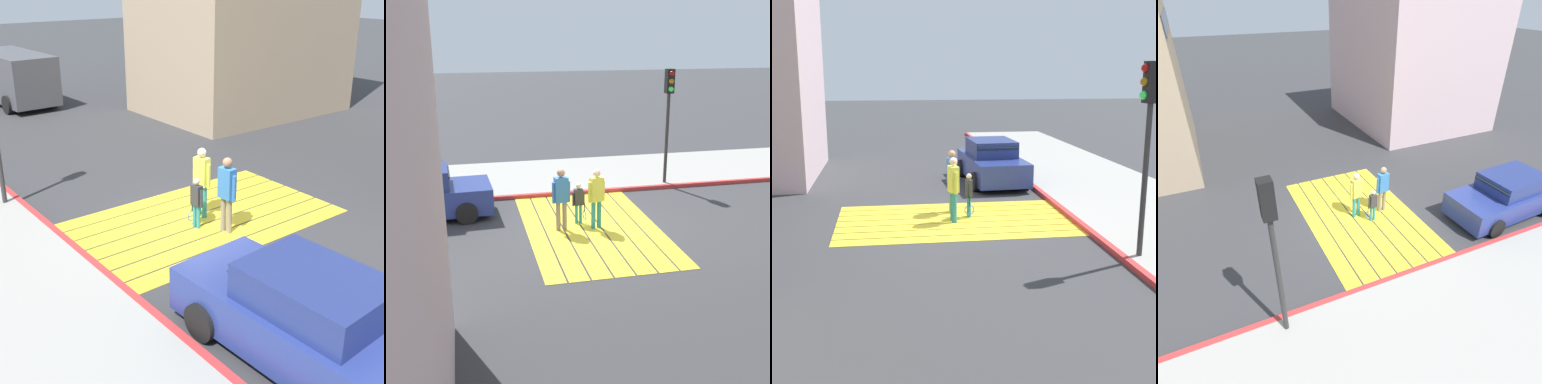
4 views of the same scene
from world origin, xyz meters
TOP-DOWN VIEW (x-y plane):
  - ground_plane at (0.00, 0.00)m, footprint 120.00×120.00m
  - crosswalk_stripes at (0.00, -0.00)m, footprint 6.40×3.80m
  - sidewalk_west at (-5.60, 0.00)m, footprint 4.80×40.00m
  - curb_painted at (-3.25, 0.00)m, footprint 0.16×40.00m
  - building_far_south at (8.50, -7.40)m, footprint 8.00×7.04m
  - car_parked_near_curb at (-2.00, -4.94)m, footprint 2.14×4.38m
  - traffic_light_corner at (-3.58, 3.72)m, footprint 0.39×0.28m
  - pedestrian_adult_lead at (0.04, 0.12)m, footprint 0.29×0.51m
  - pedestrian_adult_trailing at (-0.04, -0.89)m, footprint 0.26×0.53m
  - pedestrian_child_with_racket at (-0.45, -0.28)m, footprint 0.28×0.40m

SIDE VIEW (x-z plane):
  - ground_plane at x=0.00m, z-range 0.00..0.00m
  - crosswalk_stripes at x=0.00m, z-range 0.00..0.01m
  - sidewalk_west at x=-5.60m, z-range 0.00..0.12m
  - curb_painted at x=-3.25m, z-range 0.00..0.13m
  - pedestrian_child_with_racket at x=-0.45m, z-range 0.08..1.33m
  - car_parked_near_curb at x=-2.00m, z-range -0.05..1.52m
  - pedestrian_adult_lead at x=0.04m, z-range 0.15..1.93m
  - pedestrian_adult_trailing at x=-0.04m, z-range 0.15..1.98m
  - traffic_light_corner at x=-3.58m, z-range 0.92..5.16m
  - building_far_south at x=8.50m, z-range 0.00..7.96m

